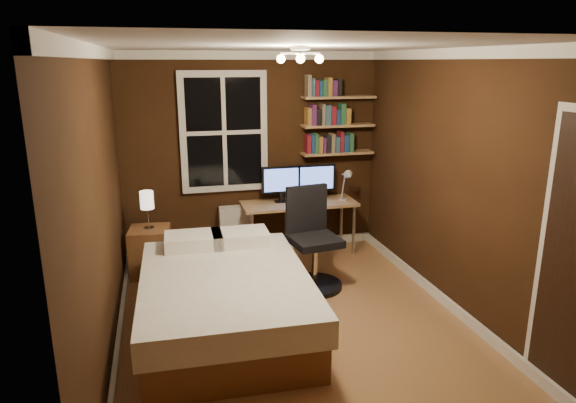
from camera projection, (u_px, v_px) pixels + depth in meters
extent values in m
plane|color=olive|center=(296.00, 326.00, 4.77)|extent=(4.20, 4.20, 0.00)
cube|color=black|center=(252.00, 155.00, 6.40)|extent=(3.20, 0.04, 2.50)
cube|color=black|center=(101.00, 209.00, 4.06)|extent=(0.04, 4.20, 2.50)
cube|color=black|center=(460.00, 186.00, 4.82)|extent=(0.04, 4.20, 2.50)
cube|color=white|center=(297.00, 46.00, 4.11)|extent=(3.20, 4.20, 0.02)
cube|color=silver|center=(224.00, 132.00, 6.21)|extent=(1.06, 0.06, 1.46)
cube|color=#9C7B4B|center=(337.00, 153.00, 6.55)|extent=(0.92, 0.22, 0.03)
cube|color=#9C7B4B|center=(338.00, 125.00, 6.45)|extent=(0.92, 0.22, 0.03)
cube|color=#9C7B4B|center=(339.00, 97.00, 6.36)|extent=(0.92, 0.22, 0.03)
cube|color=brown|center=(226.00, 315.00, 4.65)|extent=(1.45, 2.02, 0.32)
cube|color=silver|center=(225.00, 287.00, 4.58)|extent=(1.53, 2.08, 0.24)
cube|color=white|center=(194.00, 241.00, 5.20)|extent=(0.59, 0.41, 0.14)
cube|color=white|center=(240.00, 237.00, 5.30)|extent=(0.59, 0.41, 0.14)
cube|color=brown|center=(151.00, 252.00, 5.87)|extent=(0.49, 0.49, 0.55)
cube|color=silver|center=(236.00, 230.00, 6.48)|extent=(0.42, 0.15, 0.63)
cube|color=#9C7B4B|center=(299.00, 204.00, 6.41)|extent=(1.43, 0.54, 0.04)
cylinder|color=beige|center=(251.00, 239.00, 6.13)|extent=(0.04, 0.04, 0.64)
cylinder|color=beige|center=(354.00, 231.00, 6.45)|extent=(0.04, 0.04, 0.64)
cylinder|color=beige|center=(245.00, 228.00, 6.56)|extent=(0.04, 0.04, 0.64)
cylinder|color=beige|center=(341.00, 220.00, 6.87)|extent=(0.04, 0.04, 0.64)
cylinder|color=black|center=(314.00, 285.00, 5.58)|extent=(0.60, 0.60, 0.05)
cylinder|color=silver|center=(314.00, 264.00, 5.52)|extent=(0.07, 0.07, 0.45)
cube|color=black|center=(315.00, 240.00, 5.45)|extent=(0.56, 0.56, 0.08)
cube|color=black|center=(306.00, 208.00, 5.56)|extent=(0.47, 0.12, 0.51)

